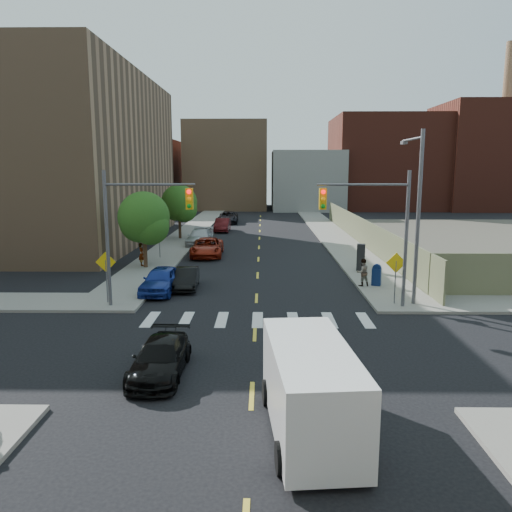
{
  "coord_description": "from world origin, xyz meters",
  "views": [
    {
      "loc": [
        0.33,
        -18.75,
        7.08
      ],
      "look_at": [
        -0.06,
        10.13,
        2.0
      ],
      "focal_mm": 35.0,
      "sensor_mm": 36.0,
      "label": 1
    }
  ],
  "objects_px": {
    "parked_car_blue": "(161,280)",
    "parked_car_silver": "(200,237)",
    "pedestrian_east": "(363,272)",
    "parked_car_red": "(207,247)",
    "parked_car_grey": "(228,217)",
    "black_sedan": "(160,358)",
    "parked_car_black": "(187,278)",
    "payphone": "(361,257)",
    "parked_car_white": "(204,234)",
    "parked_car_maroon": "(223,225)",
    "pedestrian_west": "(142,254)",
    "mailbox": "(377,275)",
    "cargo_van": "(309,385)"
  },
  "relations": [
    {
      "from": "parked_car_grey",
      "to": "mailbox",
      "type": "bearing_deg",
      "value": -73.45
    },
    {
      "from": "parked_car_blue",
      "to": "parked_car_grey",
      "type": "bearing_deg",
      "value": 92.33
    },
    {
      "from": "parked_car_red",
      "to": "payphone",
      "type": "height_order",
      "value": "payphone"
    },
    {
      "from": "mailbox",
      "to": "payphone",
      "type": "bearing_deg",
      "value": 113.25
    },
    {
      "from": "parked_car_white",
      "to": "payphone",
      "type": "bearing_deg",
      "value": -50.05
    },
    {
      "from": "parked_car_blue",
      "to": "parked_car_maroon",
      "type": "xyz_separation_m",
      "value": [
        1.27,
        28.37,
        -0.01
      ]
    },
    {
      "from": "parked_car_white",
      "to": "black_sedan",
      "type": "height_order",
      "value": "parked_car_white"
    },
    {
      "from": "parked_car_white",
      "to": "black_sedan",
      "type": "distance_m",
      "value": 33.09
    },
    {
      "from": "black_sedan",
      "to": "pedestrian_west",
      "type": "relative_size",
      "value": 2.55
    },
    {
      "from": "parked_car_white",
      "to": "parked_car_grey",
      "type": "xyz_separation_m",
      "value": [
        1.3,
        15.84,
        0.09
      ]
    },
    {
      "from": "parked_car_red",
      "to": "pedestrian_east",
      "type": "height_order",
      "value": "pedestrian_east"
    },
    {
      "from": "cargo_van",
      "to": "pedestrian_east",
      "type": "height_order",
      "value": "cargo_van"
    },
    {
      "from": "parked_car_black",
      "to": "parked_car_grey",
      "type": "xyz_separation_m",
      "value": [
        0.0,
        36.2,
        0.14
      ]
    },
    {
      "from": "parked_car_silver",
      "to": "parked_car_white",
      "type": "xyz_separation_m",
      "value": [
        0.0,
        3.49,
        -0.1
      ]
    },
    {
      "from": "parked_car_black",
      "to": "payphone",
      "type": "relative_size",
      "value": 2.01
    },
    {
      "from": "payphone",
      "to": "parked_car_grey",
      "type": "bearing_deg",
      "value": 122.24
    },
    {
      "from": "cargo_van",
      "to": "pedestrian_east",
      "type": "relative_size",
      "value": 3.37
    },
    {
      "from": "parked_car_white",
      "to": "cargo_van",
      "type": "distance_m",
      "value": 37.29
    },
    {
      "from": "parked_car_black",
      "to": "black_sedan",
      "type": "bearing_deg",
      "value": -88.77
    },
    {
      "from": "payphone",
      "to": "pedestrian_east",
      "type": "xyz_separation_m",
      "value": [
        -0.77,
        -4.53,
        -0.11
      ]
    },
    {
      "from": "parked_car_blue",
      "to": "payphone",
      "type": "distance_m",
      "value": 13.83
    },
    {
      "from": "parked_car_black",
      "to": "payphone",
      "type": "height_order",
      "value": "payphone"
    },
    {
      "from": "parked_car_blue",
      "to": "parked_car_maroon",
      "type": "relative_size",
      "value": 0.98
    },
    {
      "from": "parked_car_black",
      "to": "mailbox",
      "type": "height_order",
      "value": "mailbox"
    },
    {
      "from": "parked_car_red",
      "to": "payphone",
      "type": "xyz_separation_m",
      "value": [
        11.27,
        -6.37,
        0.33
      ]
    },
    {
      "from": "black_sedan",
      "to": "cargo_van",
      "type": "distance_m",
      "value": 6.04
    },
    {
      "from": "parked_car_grey",
      "to": "black_sedan",
      "type": "distance_m",
      "value": 48.86
    },
    {
      "from": "parked_car_silver",
      "to": "cargo_van",
      "type": "xyz_separation_m",
      "value": [
        7.11,
        -33.11,
        0.52
      ]
    },
    {
      "from": "parked_car_blue",
      "to": "parked_car_grey",
      "type": "xyz_separation_m",
      "value": [
        1.3,
        37.24,
        0.0
      ]
    },
    {
      "from": "parked_car_blue",
      "to": "parked_car_silver",
      "type": "relative_size",
      "value": 0.84
    },
    {
      "from": "parked_car_red",
      "to": "mailbox",
      "type": "relative_size",
      "value": 4.11
    },
    {
      "from": "parked_car_silver",
      "to": "parked_car_grey",
      "type": "distance_m",
      "value": 19.37
    },
    {
      "from": "parked_car_grey",
      "to": "black_sedan",
      "type": "relative_size",
      "value": 1.29
    },
    {
      "from": "parked_car_black",
      "to": "cargo_van",
      "type": "relative_size",
      "value": 0.67
    },
    {
      "from": "parked_car_red",
      "to": "black_sedan",
      "type": "relative_size",
      "value": 1.27
    },
    {
      "from": "black_sedan",
      "to": "parked_car_grey",
      "type": "bearing_deg",
      "value": 91.91
    },
    {
      "from": "parked_car_blue",
      "to": "parked_car_red",
      "type": "relative_size",
      "value": 0.82
    },
    {
      "from": "parked_car_silver",
      "to": "pedestrian_west",
      "type": "height_order",
      "value": "pedestrian_west"
    },
    {
      "from": "pedestrian_east",
      "to": "parked_car_red",
      "type": "bearing_deg",
      "value": -62.15
    },
    {
      "from": "parked_car_silver",
      "to": "cargo_van",
      "type": "distance_m",
      "value": 33.87
    },
    {
      "from": "parked_car_white",
      "to": "pedestrian_east",
      "type": "distance_m",
      "value": 23.35
    },
    {
      "from": "parked_car_white",
      "to": "parked_car_maroon",
      "type": "xyz_separation_m",
      "value": [
        1.27,
        6.98,
        0.08
      ]
    },
    {
      "from": "cargo_van",
      "to": "mailbox",
      "type": "bearing_deg",
      "value": 66.4
    },
    {
      "from": "parked_car_silver",
      "to": "pedestrian_east",
      "type": "bearing_deg",
      "value": -53.1
    },
    {
      "from": "parked_car_maroon",
      "to": "pedestrian_west",
      "type": "bearing_deg",
      "value": -100.39
    },
    {
      "from": "parked_car_white",
      "to": "pedestrian_west",
      "type": "relative_size",
      "value": 2.36
    },
    {
      "from": "parked_car_grey",
      "to": "pedestrian_east",
      "type": "height_order",
      "value": "pedestrian_east"
    },
    {
      "from": "parked_car_black",
      "to": "parked_car_white",
      "type": "xyz_separation_m",
      "value": [
        -1.3,
        20.36,
        0.05
      ]
    },
    {
      "from": "parked_car_red",
      "to": "black_sedan",
      "type": "xyz_separation_m",
      "value": [
        1.0,
        -23.76,
        -0.13
      ]
    },
    {
      "from": "parked_car_black",
      "to": "parked_car_maroon",
      "type": "distance_m",
      "value": 27.34
    }
  ]
}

